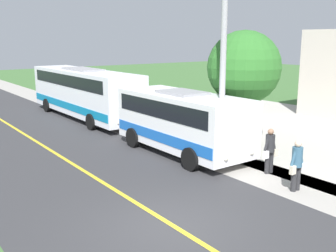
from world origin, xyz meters
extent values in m
plane|color=#3D6633|center=(0.00, 0.00, 0.00)|extent=(120.00, 120.00, 0.00)
cube|color=#333335|center=(0.00, 0.00, 0.00)|extent=(8.00, 100.00, 0.01)
cube|color=#9E9991|center=(-5.20, 0.00, 0.00)|extent=(2.40, 100.00, 0.01)
cube|color=gold|center=(0.00, 0.00, 0.01)|extent=(0.16, 100.00, 0.00)
cube|color=white|center=(-4.53, -5.29, 1.48)|extent=(2.46, 6.73, 2.25)
cube|color=blue|center=(-4.53, -5.29, 0.90)|extent=(2.50, 6.60, 0.44)
cube|color=black|center=(-4.53, -5.29, 2.05)|extent=(2.50, 6.06, 0.70)
cube|color=gray|center=(-4.53, -5.29, 2.66)|extent=(1.47, 2.02, 0.12)
cylinder|color=black|center=(-5.76, -3.20, 0.45)|extent=(0.25, 0.90, 0.90)
cylinder|color=black|center=(-3.30, -3.20, 0.45)|extent=(0.25, 0.90, 0.90)
cylinder|color=black|center=(-5.76, -7.37, 0.45)|extent=(0.25, 0.90, 0.90)
cylinder|color=black|center=(-3.30, -7.37, 0.45)|extent=(0.25, 0.90, 0.90)
sphere|color=#F2EACC|center=(-5.20, -1.90, 0.70)|extent=(0.20, 0.20, 0.20)
sphere|color=#F2EACC|center=(-3.85, -1.90, 0.70)|extent=(0.20, 0.20, 0.20)
cube|color=white|center=(-4.50, -15.22, 1.67)|extent=(2.41, 11.12, 2.64)
cube|color=#0C72A5|center=(-4.50, -15.22, 0.90)|extent=(2.45, 10.90, 0.44)
cube|color=black|center=(-4.50, -15.22, 2.44)|extent=(2.45, 10.01, 0.70)
cube|color=gray|center=(-4.50, -15.22, 3.05)|extent=(1.44, 3.34, 0.12)
cylinder|color=black|center=(-5.71, -11.77, 0.45)|extent=(0.25, 0.90, 0.90)
cylinder|color=black|center=(-3.30, -11.77, 0.45)|extent=(0.25, 0.90, 0.90)
cylinder|color=black|center=(-5.71, -18.67, 0.45)|extent=(0.25, 0.90, 0.90)
cylinder|color=black|center=(-3.30, -18.67, 0.45)|extent=(0.25, 0.90, 0.90)
sphere|color=#F2EACC|center=(-5.16, -9.64, 0.70)|extent=(0.20, 0.20, 0.20)
sphere|color=#F2EACC|center=(-3.84, -9.64, 0.70)|extent=(0.20, 0.20, 0.20)
cylinder|color=#262628|center=(-4.87, 0.42, 0.41)|extent=(0.18, 0.18, 0.83)
cylinder|color=#262628|center=(-4.67, 0.42, 0.41)|extent=(0.18, 0.18, 0.83)
cylinder|color=#335972|center=(-4.77, 0.42, 1.16)|extent=(0.34, 0.34, 0.66)
sphere|color=beige|center=(-4.77, 0.42, 1.59)|extent=(0.22, 0.22, 0.22)
cylinder|color=#335972|center=(-4.95, 0.42, 1.19)|extent=(0.28, 0.10, 0.59)
cube|color=white|center=(-5.03, 0.47, 0.77)|extent=(0.20, 0.12, 0.28)
cylinder|color=#335972|center=(-4.59, 0.42, 1.19)|extent=(0.28, 0.10, 0.59)
cube|color=beige|center=(-4.51, 0.47, 0.77)|extent=(0.20, 0.12, 0.28)
cylinder|color=#262628|center=(-5.56, -1.25, 0.41)|extent=(0.18, 0.18, 0.82)
cylinder|color=#262628|center=(-5.36, -1.25, 0.41)|extent=(0.18, 0.18, 0.82)
cylinder|color=#262628|center=(-5.46, -1.25, 1.14)|extent=(0.34, 0.34, 0.65)
sphere|color=#8C664C|center=(-5.46, -1.25, 1.58)|extent=(0.22, 0.22, 0.22)
cylinder|color=#262628|center=(-5.64, -1.25, 1.18)|extent=(0.28, 0.10, 0.59)
cube|color=beige|center=(-5.72, -1.20, 0.76)|extent=(0.20, 0.12, 0.28)
cylinder|color=#262628|center=(-5.28, -1.25, 1.18)|extent=(0.28, 0.10, 0.59)
cube|color=white|center=(-5.20, -1.20, 0.76)|extent=(0.20, 0.12, 0.28)
cylinder|color=#9E9EA3|center=(-5.00, -3.36, 3.69)|extent=(0.24, 0.24, 7.39)
cylinder|color=brown|center=(-7.40, -4.49, 1.20)|extent=(0.36, 0.36, 2.40)
sphere|color=#2D6B28|center=(-7.40, -4.49, 3.64)|extent=(3.30, 3.30, 3.30)
camera|label=1|loc=(5.90, 7.89, 4.88)|focal=42.49mm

